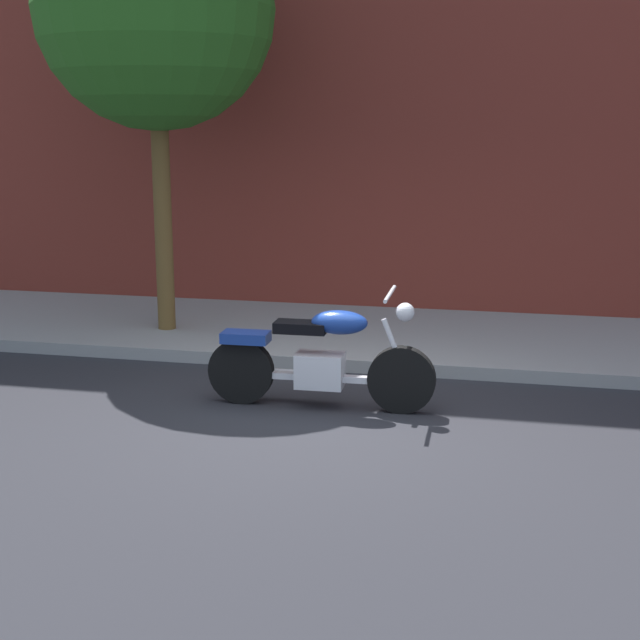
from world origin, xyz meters
TOP-DOWN VIEW (x-y plane):
  - ground_plane at (0.00, 0.00)m, footprint 60.00×60.00m
  - sidewalk at (0.00, 2.96)m, footprint 18.87×2.79m
  - motorcycle at (0.01, 0.37)m, footprint 2.14×0.70m
  - street_tree at (-2.36, 2.54)m, footprint 2.72×2.72m

SIDE VIEW (x-z plane):
  - ground_plane at x=0.00m, z-range 0.00..0.00m
  - sidewalk at x=0.00m, z-range 0.00..0.14m
  - motorcycle at x=0.01m, z-range -0.10..1.02m
  - street_tree at x=-2.36m, z-range 1.22..6.42m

